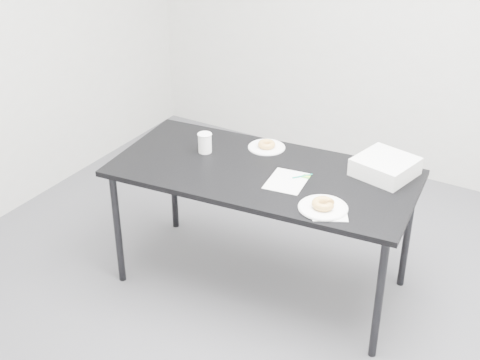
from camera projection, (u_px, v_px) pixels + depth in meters
The scene contains 14 objects.
floor at pixel (251, 298), 4.01m from camera, with size 4.00×4.00×0.00m, color #515156.
wall_back at pixel (388, 0), 4.86m from camera, with size 4.00×0.02×2.70m, color silver.
table at pixel (263, 180), 3.79m from camera, with size 1.79×0.98×0.78m.
scorecard at pixel (287, 181), 3.66m from camera, with size 0.20×0.26×0.00m, color white.
logo_patch at pixel (306, 176), 3.70m from camera, with size 0.04×0.04×0.00m, color green.
pen at pixel (302, 176), 3.70m from camera, with size 0.01×0.01×0.12m, color #0B8268.
napkin at pixel (329, 212), 3.37m from camera, with size 0.18×0.18×0.00m, color white.
plate_near at pixel (323, 208), 3.40m from camera, with size 0.25×0.25×0.01m, color white.
donut_near at pixel (323, 204), 3.39m from camera, with size 0.12×0.12×0.04m, color #BD7F3C.
plate_far at pixel (267, 147), 4.02m from camera, with size 0.22×0.22×0.01m, color white.
donut_far at pixel (267, 144), 4.01m from camera, with size 0.10×0.10×0.03m, color #BD7F3C.
coffee_cup at pixel (205, 143), 3.94m from camera, with size 0.08×0.08×0.12m, color white.
cup_lid at pixel (265, 144), 4.05m from camera, with size 0.08×0.08×0.01m, color white.
bakery_box at pixel (385, 167), 3.70m from camera, with size 0.30×0.30×0.10m, color silver.
Camera 1 is at (1.55, -2.76, 2.56)m, focal length 50.00 mm.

